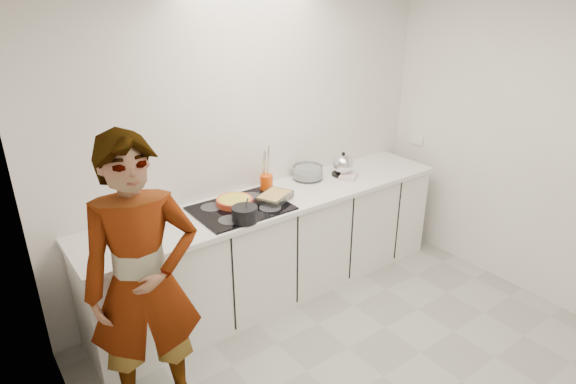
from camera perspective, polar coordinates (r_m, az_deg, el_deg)
floor at (r=3.65m, az=11.21°, el=-20.64°), size 3.60×3.20×0.00m
wall_back at (r=4.06m, az=-4.07°, el=5.87°), size 3.60×0.00×2.60m
wall_left at (r=2.08m, az=-22.93°, el=-14.10°), size 0.00×3.20×2.60m
wall_right at (r=4.39m, az=28.67°, el=4.34°), size 0.02×3.20×2.60m
base_cabinets at (r=4.15m, az=-1.34°, el=-6.66°), size 3.20×0.58×0.87m
countertop at (r=3.95m, az=-1.40°, el=-0.92°), size 3.24×0.64×0.04m
hob at (r=3.75m, az=-5.60°, el=-1.92°), size 0.72×0.54×0.01m
tart_dish at (r=3.80m, az=-6.37°, el=-1.07°), size 0.33×0.33×0.05m
saucepan at (r=3.52m, az=-5.14°, el=-2.58°), size 0.20×0.20×0.18m
baking_dish at (r=3.85m, az=-1.62°, el=-0.56°), size 0.34×0.31×0.05m
mixing_bowl at (r=4.31m, az=2.38°, el=2.27°), size 0.31×0.31×0.12m
tea_towel at (r=4.38m, az=7.17°, el=1.87°), size 0.24×0.22×0.03m
kettle at (r=4.41m, az=6.52°, el=3.15°), size 0.24×0.24×0.22m
utensil_crock at (r=4.06m, az=-2.57°, el=1.11°), size 0.14×0.14×0.14m
cook at (r=2.95m, az=-16.76°, el=-10.42°), size 0.76×0.60×1.82m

